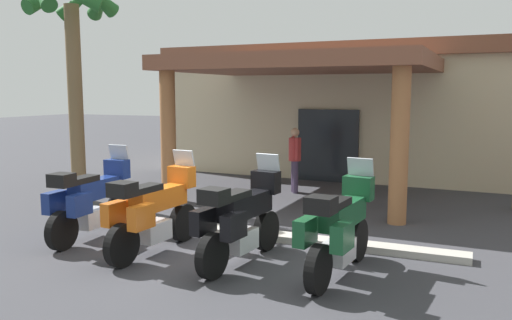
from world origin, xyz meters
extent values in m
plane|color=#38383D|center=(0.00, 0.00, 0.00)|extent=(80.00, 80.00, 0.00)
cube|color=beige|center=(0.08, 10.00, 1.79)|extent=(11.06, 5.98, 3.57)
cube|color=#1E2328|center=(0.00, 7.10, 1.05)|extent=(1.80, 0.15, 2.10)
cube|color=brown|center=(-0.07, 4.86, 3.27)|extent=(6.31, 4.80, 0.35)
cylinder|color=#9E663D|center=(-2.81, 3.02, 1.55)|extent=(0.36, 0.36, 3.10)
cylinder|color=#9E663D|center=(2.56, 2.87, 1.55)|extent=(0.36, 0.36, 3.10)
cube|color=brown|center=(0.08, 10.00, 3.79)|extent=(11.47, 6.40, 0.44)
cylinder|color=black|center=(-2.33, 0.47, 0.33)|extent=(0.16, 0.66, 0.66)
cylinder|color=black|center=(-2.30, -1.08, 0.33)|extent=(0.16, 0.66, 0.66)
cube|color=silver|center=(-2.31, -0.33, 0.37)|extent=(0.33, 0.57, 0.32)
cube|color=navy|center=(-2.32, -0.18, 0.88)|extent=(0.33, 1.16, 0.34)
cube|color=black|center=(-2.31, -0.53, 1.10)|extent=(0.29, 0.61, 0.10)
cube|color=navy|center=(-2.33, 0.45, 1.15)|extent=(0.45, 0.25, 0.36)
cube|color=#B2BCC6|center=(-2.33, 0.53, 1.43)|extent=(0.40, 0.13, 0.36)
cube|color=navy|center=(-2.56, -0.93, 0.76)|extent=(0.19, 0.44, 0.36)
cube|color=navy|center=(-2.04, -0.92, 0.76)|extent=(0.19, 0.44, 0.36)
cube|color=black|center=(-2.30, -1.03, 1.17)|extent=(0.37, 0.33, 0.22)
cylinder|color=black|center=(-0.73, 0.17, 0.33)|extent=(0.20, 0.67, 0.66)
cylinder|color=black|center=(-0.87, -1.37, 0.33)|extent=(0.20, 0.67, 0.66)
cube|color=silver|center=(-0.80, -0.62, 0.37)|extent=(0.37, 0.59, 0.32)
cube|color=orange|center=(-0.79, -0.47, 0.88)|extent=(0.40, 1.17, 0.34)
cube|color=black|center=(-0.82, -0.82, 1.10)|extent=(0.33, 0.62, 0.10)
cube|color=orange|center=(-0.73, 0.15, 1.15)|extent=(0.46, 0.28, 0.36)
cube|color=#B2BCC6|center=(-0.73, 0.23, 1.43)|extent=(0.41, 0.15, 0.36)
cube|color=orange|center=(-1.11, -1.20, 0.76)|extent=(0.22, 0.45, 0.36)
cube|color=orange|center=(-0.60, -1.24, 0.76)|extent=(0.22, 0.45, 0.36)
cube|color=black|center=(-0.86, -1.32, 1.17)|extent=(0.39, 0.35, 0.22)
cylinder|color=black|center=(0.81, 0.24, 0.33)|extent=(0.22, 0.67, 0.66)
cylinder|color=black|center=(0.61, -1.29, 0.33)|extent=(0.22, 0.67, 0.66)
cube|color=silver|center=(0.71, -0.55, 0.37)|extent=(0.39, 0.60, 0.32)
cube|color=black|center=(0.73, -0.40, 0.88)|extent=(0.45, 1.18, 0.34)
cube|color=black|center=(0.68, -0.75, 1.10)|extent=(0.35, 0.63, 0.10)
cube|color=black|center=(0.81, 0.22, 1.15)|extent=(0.47, 0.29, 0.36)
cube|color=#B2BCC6|center=(0.82, 0.30, 1.43)|extent=(0.41, 0.17, 0.36)
cube|color=black|center=(0.37, -1.11, 0.76)|extent=(0.24, 0.46, 0.36)
cube|color=black|center=(0.89, -1.18, 0.76)|extent=(0.24, 0.46, 0.36)
cube|color=black|center=(0.62, -1.24, 1.17)|extent=(0.40, 0.36, 0.22)
cylinder|color=black|center=(2.31, 0.29, 0.33)|extent=(0.22, 0.67, 0.66)
cylinder|color=black|center=(2.13, -1.25, 0.33)|extent=(0.22, 0.67, 0.66)
cube|color=silver|center=(2.22, -0.50, 0.37)|extent=(0.38, 0.59, 0.32)
cube|color=#19512D|center=(2.24, -0.36, 0.88)|extent=(0.43, 1.18, 0.34)
cube|color=black|center=(2.20, -0.70, 1.10)|extent=(0.35, 0.63, 0.10)
cube|color=#19512D|center=(2.31, 0.27, 1.15)|extent=(0.47, 0.29, 0.36)
cube|color=#B2BCC6|center=(2.32, 0.35, 1.43)|extent=(0.41, 0.16, 0.36)
cube|color=#19512D|center=(1.89, -1.07, 0.76)|extent=(0.23, 0.46, 0.36)
cube|color=#19512D|center=(2.41, -1.13, 0.76)|extent=(0.23, 0.46, 0.36)
cube|color=black|center=(2.14, -1.20, 1.17)|extent=(0.40, 0.36, 0.22)
cylinder|color=#3F334C|center=(-0.30, 5.06, 0.42)|extent=(0.14, 0.14, 0.83)
cylinder|color=#3F334C|center=(-0.39, 5.21, 0.42)|extent=(0.14, 0.14, 0.83)
cylinder|color=#B23333|center=(-0.34, 5.14, 1.13)|extent=(0.32, 0.32, 0.59)
cylinder|color=#B23333|center=(-0.23, 4.95, 1.16)|extent=(0.09, 0.09, 0.56)
cylinder|color=#B23333|center=(-0.46, 5.32, 1.16)|extent=(0.09, 0.09, 0.56)
sphere|color=tan|center=(-0.34, 5.14, 1.57)|extent=(0.23, 0.23, 0.23)
cylinder|color=brown|center=(-4.80, 2.17, 2.30)|extent=(0.34, 0.34, 4.60)
cone|color=#236028|center=(-4.40, 2.74, 4.73)|extent=(1.37, 1.13, 0.77)
cube|color=#ADA89E|center=(-0.05, 0.86, 0.06)|extent=(8.04, 0.36, 0.12)
camera|label=1|loc=(3.90, -7.53, 2.61)|focal=36.51mm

